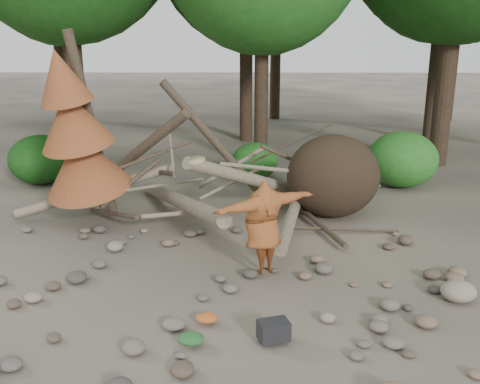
{
  "coord_description": "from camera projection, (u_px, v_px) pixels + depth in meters",
  "views": [
    {
      "loc": [
        0.56,
        -7.99,
        4.14
      ],
      "look_at": [
        0.43,
        1.5,
        1.4
      ],
      "focal_mm": 40.0,
      "sensor_mm": 36.0,
      "label": 1
    }
  ],
  "objects": [
    {
      "name": "ground",
      "position": [
        213.0,
        298.0,
        8.83
      ],
      "size": [
        120.0,
        120.0,
        0.0
      ],
      "primitive_type": "plane",
      "color": "#514C44",
      "rests_on": "ground"
    },
    {
      "name": "backpack",
      "position": [
        274.0,
        334.0,
        7.49
      ],
      "size": [
        0.49,
        0.4,
        0.28
      ],
      "primitive_type": "cube",
      "rotation": [
        0.0,
        0.0,
        0.32
      ],
      "color": "black",
      "rests_on": "ground"
    },
    {
      "name": "cloth_orange",
      "position": [
        207.0,
        321.0,
        8.01
      ],
      "size": [
        0.33,
        0.27,
        0.12
      ],
      "primitive_type": "ellipsoid",
      "color": "#B7541F",
      "rests_on": "ground"
    },
    {
      "name": "deadfall_pile",
      "position": [
        309.0,
        178.0,
        12.61
      ],
      "size": [
        8.55,
        5.24,
        3.3
      ],
      "color": "#332619",
      "rests_on": "ground"
    },
    {
      "name": "frisbee_thrower",
      "position": [
        263.0,
        227.0,
        9.41
      ],
      "size": [
        2.3,
        1.64,
        2.23
      ],
      "color": "brown",
      "rests_on": "ground"
    },
    {
      "name": "bush_right",
      "position": [
        402.0,
        159.0,
        15.27
      ],
      "size": [
        2.0,
        2.0,
        1.6
      ],
      "primitive_type": "ellipsoid",
      "color": "#2D7A26",
      "rests_on": "ground"
    },
    {
      "name": "dead_conifer",
      "position": [
        77.0,
        136.0,
        11.53
      ],
      "size": [
        2.06,
        2.16,
        4.35
      ],
      "color": "#4C3F30",
      "rests_on": "ground"
    },
    {
      "name": "bush_left",
      "position": [
        40.0,
        159.0,
        15.62
      ],
      "size": [
        1.8,
        1.8,
        1.44
      ],
      "primitive_type": "ellipsoid",
      "color": "#1A5115",
      "rests_on": "ground"
    },
    {
      "name": "bush_mid",
      "position": [
        255.0,
        161.0,
        16.16
      ],
      "size": [
        1.4,
        1.4,
        1.12
      ],
      "primitive_type": "ellipsoid",
      "color": "#23671E",
      "rests_on": "ground"
    },
    {
      "name": "boulder_mid_right",
      "position": [
        458.0,
        291.0,
        8.7
      ],
      "size": [
        0.58,
        0.52,
        0.35
      ],
      "primitive_type": "ellipsoid",
      "color": "gray",
      "rests_on": "ground"
    },
    {
      "name": "cloth_green",
      "position": [
        191.0,
        342.0,
        7.44
      ],
      "size": [
        0.38,
        0.31,
        0.14
      ],
      "primitive_type": "ellipsoid",
      "color": "#245A28",
      "rests_on": "ground"
    }
  ]
}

